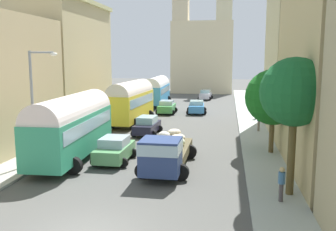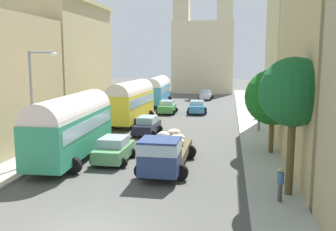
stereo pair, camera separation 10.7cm
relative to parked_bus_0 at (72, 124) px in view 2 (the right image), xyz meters
name	(u,v)px [view 2 (the right image)]	position (x,y,z in m)	size (l,w,h in m)	color
ground_plane	(182,118)	(4.78, 17.34, -2.31)	(154.00, 154.00, 0.00)	#4E4E4B
sidewalk_left	(117,116)	(-2.47, 17.34, -2.24)	(2.50, 70.00, 0.14)	#9D9B93
sidewalk_right	(250,120)	(12.03, 17.34, -2.24)	(2.50, 70.00, 0.14)	#A6AEA5
building_left_2	(66,62)	(-6.46, 13.45, 3.72)	(6.02, 12.50, 12.02)	tan
building_right_2	(295,54)	(15.37, 11.94, 4.47)	(4.17, 10.23, 13.57)	#CBC08E
distant_church	(203,51)	(4.78, 48.06, 5.42)	(11.20, 6.53, 21.18)	beige
parked_bus_0	(72,124)	(0.00, 0.00, 0.00)	(3.55, 9.66, 4.17)	#30956D
parked_bus_1	(131,100)	(0.30, 13.33, 0.05)	(3.43, 8.86, 4.22)	yellow
parked_bus_2	(158,90)	(0.03, 28.08, -0.14)	(3.42, 9.62, 3.92)	teal
cargo_truck_0	(166,152)	(6.34, -1.60, -1.12)	(2.97, 7.37, 2.29)	navy
car_0	(197,107)	(6.10, 21.24, -1.53)	(2.52, 4.10, 1.53)	#3D87CF
car_1	(206,95)	(6.23, 35.98, -1.53)	(2.28, 4.01, 1.55)	silver
car_2	(114,149)	(2.79, -0.10, -1.51)	(2.35, 3.69, 1.60)	#559459
car_3	(147,126)	(2.98, 8.43, -1.53)	(2.27, 3.95, 1.57)	black
car_4	(167,107)	(2.66, 20.53, -1.53)	(2.34, 3.78, 1.55)	#44974E
pedestrian_0	(259,121)	(12.43, 10.85, -1.25)	(0.33, 0.33, 1.82)	#6E6354
pedestrian_1	(280,183)	(12.15, -5.45, -1.31)	(0.42, 0.42, 1.72)	#4A4345
pedestrian_2	(257,111)	(12.69, 17.53, -1.30)	(0.39, 0.39, 1.78)	#2C2F44
streetlamp_near	(35,99)	(-1.49, -1.64, 1.78)	(1.79, 0.28, 6.89)	gray
roadside_tree_0	(294,93)	(12.68, -4.44, 2.60)	(3.15, 3.15, 6.53)	brown
roadside_tree_1	(273,97)	(12.68, 3.43, 1.57)	(3.71, 3.71, 5.75)	brown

